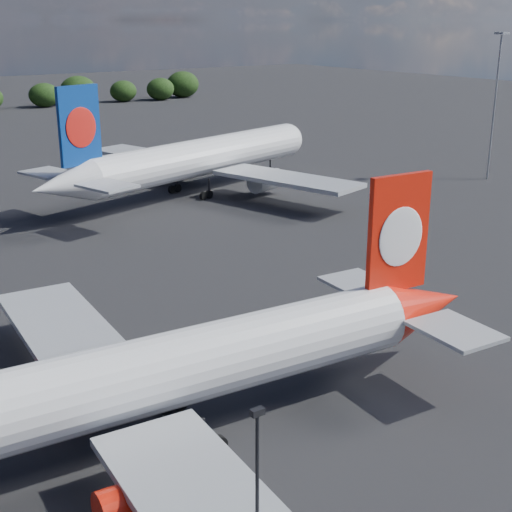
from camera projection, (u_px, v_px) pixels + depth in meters
qantas_airliner at (178, 370)px, 42.24m from camera, size 44.34×42.17×14.47m
china_southern_airliner at (194, 160)px, 102.04m from camera, size 50.91×48.79×16.86m
apron_lamp_post at (257, 503)px, 28.81m from camera, size 0.55×0.30×9.92m
floodlight_mast_near at (497, 86)px, 109.37m from camera, size 1.60×1.60×22.48m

